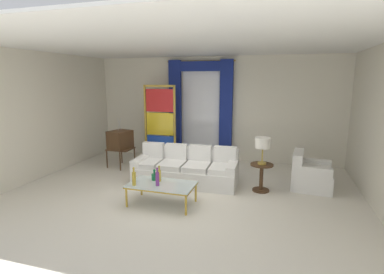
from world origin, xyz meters
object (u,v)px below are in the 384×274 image
object	(u,v)px
bottle_crystal_tall	(154,176)
bottle_amber_squat	(159,175)
bottle_blue_decanter	(157,178)
vintage_tv	(120,141)
stained_glass_divider	(160,125)
round_side_table	(261,175)
armchair_white	(309,176)
peacock_figurine	(174,158)
bottle_ruby_flask	(134,178)
coffee_table	(162,186)
table_lamp_brass	(263,144)
couch_white_long	(186,169)

from	to	relation	value
bottle_crystal_tall	bottle_amber_squat	bearing A→B (deg)	-17.67
bottle_amber_squat	bottle_blue_decanter	bearing A→B (deg)	-75.40
vintage_tv	stained_glass_divider	world-z (taller)	stained_glass_divider
round_side_table	armchair_white	bearing A→B (deg)	25.32
armchair_white	peacock_figurine	size ratio (longest dim) A/B	1.49
bottle_blue_decanter	bottle_crystal_tall	bearing A→B (deg)	124.10
bottle_ruby_flask	vintage_tv	world-z (taller)	vintage_tv
coffee_table	bottle_blue_decanter	size ratio (longest dim) A/B	3.56
bottle_ruby_flask	round_side_table	size ratio (longest dim) A/B	0.59
bottle_crystal_tall	peacock_figurine	size ratio (longest dim) A/B	0.37
bottle_blue_decanter	bottle_ruby_flask	bearing A→B (deg)	-165.10
armchair_white	round_side_table	distance (m)	1.10
vintage_tv	table_lamp_brass	distance (m)	3.87
bottle_blue_decanter	bottle_ruby_flask	distance (m)	0.44
couch_white_long	peacock_figurine	size ratio (longest dim) A/B	3.96
armchair_white	bottle_crystal_tall	bearing A→B (deg)	-152.00
bottle_blue_decanter	bottle_crystal_tall	size ratio (longest dim) A/B	1.59
stained_glass_divider	table_lamp_brass	distance (m)	3.36
bottle_blue_decanter	table_lamp_brass	xyz separation A→B (m)	(1.79, 1.38, 0.48)
bottle_blue_decanter	peacock_figurine	distance (m)	2.66
couch_white_long	stained_glass_divider	distance (m)	2.11
vintage_tv	round_side_table	world-z (taller)	vintage_tv
bottle_blue_decanter	bottle_ruby_flask	xyz separation A→B (m)	(-0.42, -0.11, 0.00)
bottle_amber_squat	bottle_ruby_flask	xyz separation A→B (m)	(-0.36, -0.34, 0.02)
couch_white_long	vintage_tv	size ratio (longest dim) A/B	1.76
coffee_table	round_side_table	bearing A→B (deg)	35.75
couch_white_long	bottle_amber_squat	bearing A→B (deg)	-97.47
couch_white_long	stained_glass_divider	size ratio (longest dim) A/B	1.08
bottle_ruby_flask	table_lamp_brass	world-z (taller)	table_lamp_brass
coffee_table	peacock_figurine	xyz separation A→B (m)	(-0.67, 2.45, -0.16)
stained_glass_divider	peacock_figurine	xyz separation A→B (m)	(0.54, -0.37, -0.84)
coffee_table	peacock_figurine	bearing A→B (deg)	105.36
stained_glass_divider	bottle_blue_decanter	bearing A→B (deg)	-68.07
bottle_blue_decanter	table_lamp_brass	world-z (taller)	table_lamp_brass
bottle_amber_squat	stained_glass_divider	distance (m)	2.97
bottle_crystal_tall	vintage_tv	xyz separation A→B (m)	(-1.82, 1.83, 0.24)
couch_white_long	stained_glass_divider	bearing A→B (deg)	130.53
coffee_table	bottle_amber_squat	distance (m)	0.22
bottle_blue_decanter	table_lamp_brass	bearing A→B (deg)	37.46
vintage_tv	peacock_figurine	xyz separation A→B (m)	(1.36, 0.46, -0.51)
couch_white_long	bottle_blue_decanter	size ratio (longest dim) A/B	6.79
table_lamp_brass	bottle_crystal_tall	bearing A→B (deg)	-150.71
couch_white_long	bottle_amber_squat	world-z (taller)	couch_white_long
armchair_white	bottle_amber_squat	bearing A→B (deg)	-150.41
coffee_table	table_lamp_brass	size ratio (longest dim) A/B	2.18
vintage_tv	stained_glass_divider	bearing A→B (deg)	45.33
coffee_table	bottle_ruby_flask	world-z (taller)	bottle_ruby_flask
vintage_tv	round_side_table	xyz separation A→B (m)	(3.79, -0.73, -0.37)
peacock_figurine	table_lamp_brass	xyz separation A→B (m)	(2.43, -1.19, 0.81)
bottle_crystal_tall	peacock_figurine	bearing A→B (deg)	101.24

